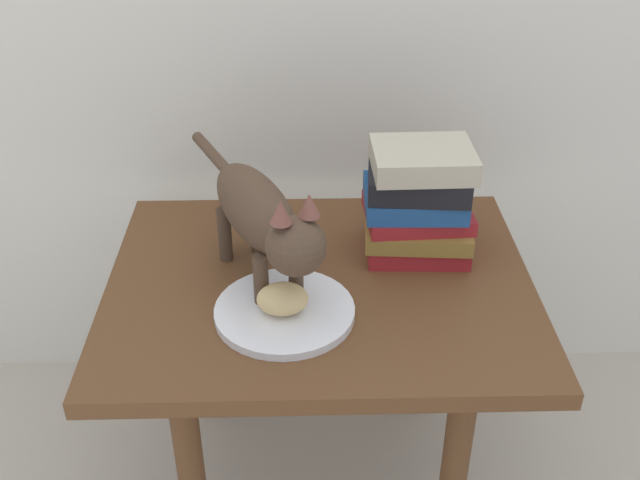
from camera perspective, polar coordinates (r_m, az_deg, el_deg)
name	(u,v)px	position (r m, az deg, el deg)	size (l,w,h in m)	color
side_table	(320,315)	(1.31, 0.00, -5.71)	(0.71, 0.56, 0.51)	brown
plate	(285,312)	(1.18, -2.70, -5.45)	(0.22, 0.22, 0.01)	white
bread_roll	(283,299)	(1.16, -2.86, -4.49)	(0.08, 0.06, 0.05)	#E0BC7A
cat	(263,217)	(1.18, -4.36, 1.77)	(0.24, 0.44, 0.23)	#4C3828
book_stack	(418,202)	(1.30, 7.44, 2.88)	(0.19, 0.16, 0.20)	maroon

